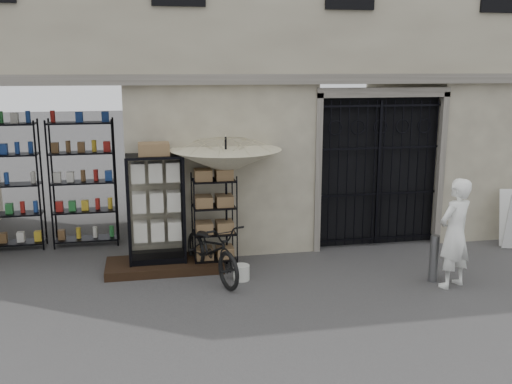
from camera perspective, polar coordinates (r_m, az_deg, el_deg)
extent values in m
plane|color=black|center=(9.13, 6.75, -9.96)|extent=(80.00, 80.00, 0.00)
cube|color=#B0A88C|center=(12.36, 1.35, 17.21)|extent=(14.00, 4.00, 9.00)
cube|color=black|center=(11.15, -20.50, 1.47)|extent=(3.00, 1.70, 3.00)
cube|color=black|center=(11.69, -20.27, 0.71)|extent=(2.70, 0.50, 2.50)
cube|color=black|center=(11.38, 11.83, 2.21)|extent=(2.50, 0.06, 3.00)
cube|color=black|center=(11.24, 12.13, 1.81)|extent=(0.05, 0.05, 2.80)
cube|color=black|center=(10.15, -9.13, -7.25)|extent=(2.00, 0.90, 0.15)
cube|color=black|center=(10.20, -9.78, -6.42)|extent=(1.01, 0.71, 0.10)
cube|color=silver|center=(9.68, -9.63, -2.02)|extent=(0.86, 0.16, 1.74)
cube|color=silver|center=(9.98, -9.94, -2.20)|extent=(0.84, 0.54, 1.45)
cube|color=olive|center=(9.77, -10.17, 3.96)|extent=(0.57, 0.47, 0.21)
cube|color=black|center=(9.99, -4.20, -2.91)|extent=(0.78, 0.60, 1.66)
cube|color=olive|center=(10.00, -4.20, -3.20)|extent=(0.67, 0.49, 1.24)
cylinder|color=black|center=(10.01, -2.98, -0.99)|extent=(0.04, 0.04, 2.29)
imported|color=beige|center=(9.85, -3.04, 3.73)|extent=(1.98, 2.00, 1.54)
cylinder|color=silver|center=(9.54, -1.46, -8.05)|extent=(0.35, 0.35, 0.26)
imported|color=black|center=(9.71, -4.38, -8.53)|extent=(0.94, 1.15, 1.88)
cylinder|color=slate|center=(9.83, 17.36, -6.37)|extent=(0.16, 0.16, 0.79)
imported|color=white|center=(9.84, 18.88, -8.88)|extent=(1.29, 1.89, 0.42)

